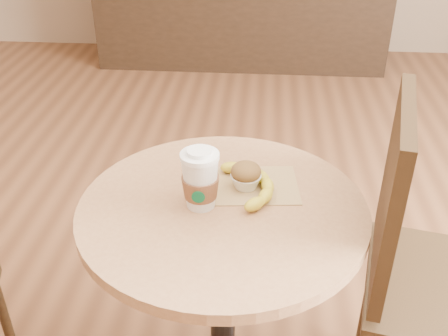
# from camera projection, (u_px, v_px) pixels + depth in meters

# --- Properties ---
(cafe_table) EXTENTS (0.71, 0.71, 0.75)m
(cafe_table) POSITION_uv_depth(u_px,v_px,m) (223.00, 271.00, 1.38)
(cafe_table) COLOR black
(cafe_table) RESTS_ON ground
(chair_right) EXTENTS (0.52, 0.52, 1.00)m
(chair_right) POSITION_uv_depth(u_px,v_px,m) (428.00, 271.00, 1.36)
(chair_right) COLOR #322211
(chair_right) RESTS_ON ground
(kraft_bag) EXTENTS (0.26, 0.20, 0.00)m
(kraft_bag) POSITION_uv_depth(u_px,v_px,m) (251.00, 185.00, 1.34)
(kraft_bag) COLOR #A07D4D
(kraft_bag) RESTS_ON cafe_table
(coffee_cup) EXTENTS (0.09, 0.09, 0.15)m
(coffee_cup) POSITION_uv_depth(u_px,v_px,m) (200.00, 181.00, 1.23)
(coffee_cup) COLOR silver
(coffee_cup) RESTS_ON cafe_table
(muffin) EXTENTS (0.08, 0.08, 0.07)m
(muffin) POSITION_uv_depth(u_px,v_px,m) (246.00, 175.00, 1.31)
(muffin) COLOR silver
(muffin) RESTS_ON kraft_bag
(banana) EXTENTS (0.21, 0.26, 0.03)m
(banana) POSITION_uv_depth(u_px,v_px,m) (248.00, 185.00, 1.31)
(banana) COLOR gold
(banana) RESTS_ON kraft_bag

